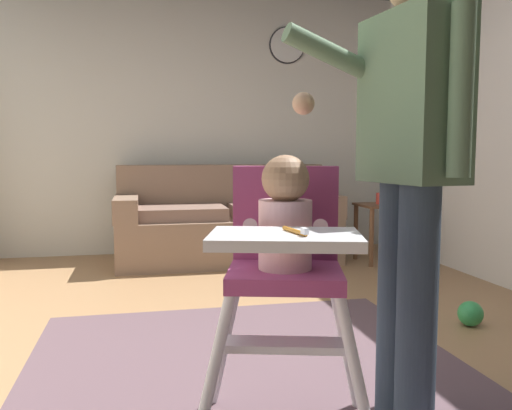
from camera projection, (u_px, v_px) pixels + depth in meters
ground at (263, 370)px, 2.49m from camera, size 5.62×7.34×0.10m
wall_far at (197, 123)px, 5.18m from camera, size 4.82×0.06×2.54m
area_rug at (267, 405)px, 2.03m from camera, size 1.99×2.65×0.01m
couch at (227, 224)px, 4.81m from camera, size 1.95×0.86×0.86m
high_chair at (285, 247)px, 1.70m from camera, size 0.74×0.83×0.97m
adult_standing at (409, 166)px, 1.83m from camera, size 0.55×0.50×1.63m
toy_ball at (470, 314)px, 2.98m from camera, size 0.14×0.14×0.14m
side_table at (381, 220)px, 4.71m from camera, size 0.40×0.40×0.52m
sippy_cup at (380, 198)px, 4.68m from camera, size 0.07×0.07×0.10m
wall_clock at (287, 45)px, 5.26m from camera, size 0.36×0.04×0.36m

